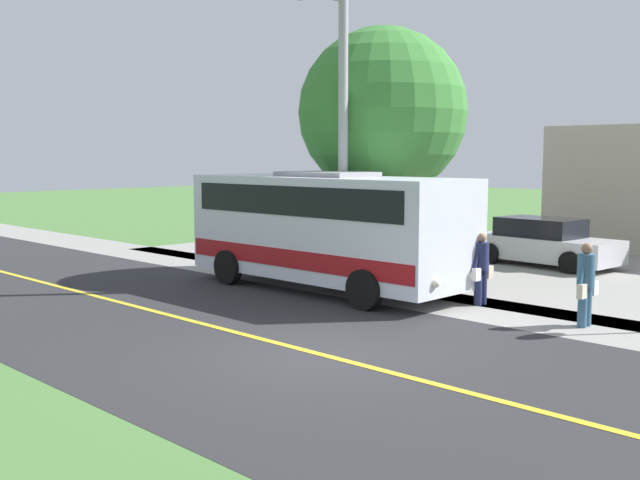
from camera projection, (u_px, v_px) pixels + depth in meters
ground_plane at (318, 354)px, 12.72m from camera, size 120.00×120.00×0.00m
road_surface at (318, 354)px, 12.72m from camera, size 8.00×100.00×0.01m
sidewalk at (485, 309)px, 16.40m from camera, size 2.40×100.00×0.01m
road_centre_line at (318, 354)px, 12.71m from camera, size 0.16×100.00×0.00m
shuttle_bus_front at (327, 225)px, 18.71m from camera, size 2.79×7.75×2.95m
pedestrian_with_bags at (586, 282)px, 14.66m from camera, size 0.72×0.34×1.66m
pedestrian_waiting at (481, 267)px, 16.82m from camera, size 0.72×0.34×1.63m
street_light_pole at (339, 127)px, 18.55m from camera, size 1.97×0.24×7.29m
parked_car_near at (544, 243)px, 22.95m from camera, size 2.25×4.52×1.45m
tree_curbside at (383, 113)px, 20.80m from camera, size 4.68×4.68×6.88m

